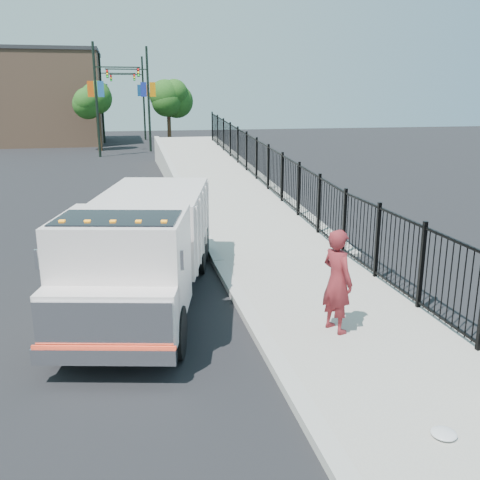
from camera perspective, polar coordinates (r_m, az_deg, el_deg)
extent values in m
plane|color=black|center=(10.68, 1.50, -9.30)|extent=(120.00, 120.00, 0.00)
cube|color=#9E998E|center=(9.63, 15.96, -12.45)|extent=(3.55, 12.00, 0.12)
cube|color=#ADAAA3|center=(8.93, 4.67, -14.03)|extent=(0.30, 12.00, 0.16)
cube|color=#9E998E|center=(26.20, -2.36, 5.51)|extent=(3.95, 24.06, 3.19)
cube|color=black|center=(22.50, 3.01, 6.21)|extent=(0.10, 28.00, 1.80)
cube|color=black|center=(12.13, -9.80, -3.84)|extent=(2.37, 6.43, 0.21)
cube|color=silver|center=(9.83, -12.28, -2.78)|extent=(2.62, 2.51, 1.88)
cube|color=silver|center=(8.93, -13.78, -7.97)|extent=(2.30, 1.14, 0.94)
cube|color=silver|center=(8.62, -14.34, -8.88)|extent=(2.12, 0.56, 0.80)
cube|color=silver|center=(8.75, -14.26, -11.88)|extent=(2.23, 0.68, 0.26)
cube|color=#FF3E20|center=(8.69, -14.33, -11.06)|extent=(2.21, 0.56, 0.06)
cube|color=black|center=(9.45, -12.79, 0.03)|extent=(2.29, 1.66, 0.80)
cube|color=silver|center=(13.02, -9.03, 1.83)|extent=(3.09, 4.35, 1.60)
cube|color=silver|center=(9.20, -20.87, -1.94)|extent=(0.07, 0.07, 0.33)
cube|color=silver|center=(8.62, -6.19, -2.13)|extent=(0.07, 0.07, 0.33)
cube|color=orange|center=(9.29, -18.47, 1.86)|extent=(0.11, 0.09, 0.06)
cube|color=orange|center=(9.16, -15.97, 1.88)|extent=(0.11, 0.09, 0.06)
cube|color=orange|center=(9.05, -13.40, 1.90)|extent=(0.11, 0.09, 0.06)
cube|color=orange|center=(8.95, -10.78, 1.91)|extent=(0.11, 0.09, 0.06)
cube|color=orange|center=(8.88, -8.11, 1.91)|extent=(0.11, 0.09, 0.06)
cylinder|color=black|center=(9.86, -18.47, -9.32)|extent=(0.51, 0.98, 0.94)
cylinder|color=black|center=(9.41, -6.89, -9.81)|extent=(0.51, 0.98, 0.94)
cylinder|color=black|center=(14.00, -12.46, -1.57)|extent=(0.51, 0.98, 0.94)
cylinder|color=black|center=(13.69, -4.40, -1.63)|extent=(0.51, 0.98, 0.94)
cylinder|color=black|center=(14.97, -11.59, -0.42)|extent=(0.51, 0.98, 0.94)
cylinder|color=black|center=(14.68, -4.05, -0.46)|extent=(0.51, 0.98, 0.94)
imported|color=maroon|center=(10.08, 10.32, -4.32)|extent=(0.69, 0.83, 1.97)
ellipsoid|color=silver|center=(7.89, 20.92, -18.72)|extent=(0.34, 0.34, 0.08)
cylinder|color=black|center=(40.77, -15.06, 14.16)|extent=(0.18, 0.18, 8.00)
cube|color=black|center=(40.78, -12.94, 17.53)|extent=(3.20, 0.08, 0.08)
cube|color=black|center=(40.79, -10.80, 17.15)|extent=(0.18, 0.22, 0.60)
cube|color=#1C528D|center=(40.76, -14.63, 15.32)|extent=(0.45, 0.04, 1.10)
cube|color=#C94A0C|center=(40.78, -15.65, 15.25)|extent=(0.45, 0.04, 1.10)
cylinder|color=black|center=(43.96, -9.73, 14.50)|extent=(0.18, 0.18, 8.00)
cube|color=black|center=(43.95, -12.05, 17.39)|extent=(3.20, 0.08, 0.08)
cube|color=black|center=(43.93, -13.98, 16.83)|extent=(0.18, 0.22, 0.60)
cube|color=orange|center=(43.98, -9.30, 15.56)|extent=(0.45, 0.04, 1.10)
cube|color=navy|center=(43.94, -10.25, 15.52)|extent=(0.45, 0.04, 1.10)
cylinder|color=black|center=(52.63, -14.51, 14.34)|extent=(0.18, 0.18, 8.00)
cube|color=black|center=(52.64, -12.87, 16.95)|extent=(3.20, 0.08, 0.08)
cube|color=black|center=(52.65, -11.21, 16.65)|extent=(0.18, 0.22, 0.60)
cube|color=#1B5088|center=(52.62, -14.18, 15.23)|extent=(0.45, 0.04, 1.10)
cube|color=#EEAC10|center=(52.64, -14.97, 15.18)|extent=(0.45, 0.04, 1.10)
cylinder|color=black|center=(55.62, -10.24, 14.60)|extent=(0.18, 0.18, 8.00)
cube|color=black|center=(55.60, -12.07, 16.88)|extent=(3.20, 0.08, 0.08)
cube|color=black|center=(55.59, -13.60, 16.44)|extent=(0.18, 0.22, 0.60)
cube|color=orange|center=(55.64, -9.90, 15.44)|extent=(0.45, 0.04, 1.10)
cube|color=navy|center=(55.61, -10.65, 15.41)|extent=(0.45, 0.04, 1.10)
cylinder|color=#382314|center=(45.33, -14.78, 11.20)|extent=(0.36, 0.36, 3.20)
sphere|color=#194714|center=(45.24, -14.99, 14.23)|extent=(2.60, 2.60, 2.60)
cylinder|color=#382314|center=(50.70, -7.57, 11.95)|extent=(0.36, 0.36, 3.20)
sphere|color=#194714|center=(50.62, -7.67, 14.66)|extent=(2.81, 2.81, 2.81)
cylinder|color=#382314|center=(55.84, -15.11, 11.86)|extent=(0.36, 0.36, 3.20)
sphere|color=#194714|center=(55.77, -15.28, 14.32)|extent=(2.45, 2.45, 2.45)
cube|color=#8C664C|center=(53.84, -20.08, 13.93)|extent=(10.00, 10.00, 8.00)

